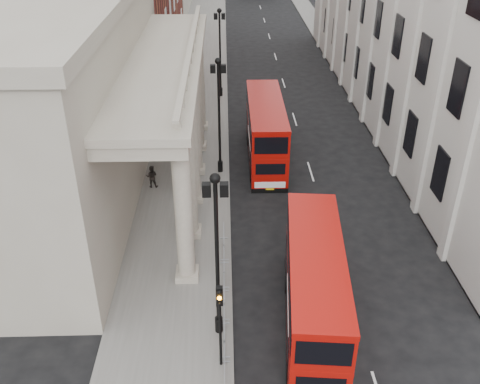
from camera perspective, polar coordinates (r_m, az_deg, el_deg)
The scene contains 14 objects.
sidewalk_west at distance 48.04m, azimuth -4.96°, elevation 7.69°, with size 6.00×140.00×0.12m, color slate.
sidewalk_east at distance 49.85m, azimuth 14.51°, elevation 7.68°, with size 3.00×140.00×0.12m, color slate.
kerb at distance 47.95m, azimuth -1.41°, elevation 7.77°, with size 0.20×140.00×0.14m, color slate.
portico_building at distance 36.13m, azimuth -18.40°, elevation 8.71°, with size 9.00×28.00×12.00m, color #A29887.
lamp_post_south at distance 22.69m, azimuth -2.48°, elevation -5.90°, with size 1.05×0.44×8.32m.
lamp_post_mid at distance 36.87m, azimuth -2.25°, elevation 8.84°, with size 1.05×0.44×8.32m.
lamp_post_north at distance 52.11m, azimuth -2.15°, elevation 15.20°, with size 1.05×0.44×8.32m.
traffic_light at distance 22.27m, azimuth -2.17°, elevation -12.72°, with size 0.28×0.33×4.30m.
crowd_barriers at distance 24.16m, azimuth -1.68°, elevation -16.57°, with size 0.50×18.75×1.10m.
bus_near at distance 24.92m, azimuth 7.93°, elevation -10.13°, with size 3.35×10.21×4.33m.
bus_far at distance 39.92m, azimuth 2.75°, elevation 6.58°, with size 2.61×10.49×4.52m.
pedestrian_a at distance 31.59m, azimuth -5.64°, elevation -3.40°, with size 0.56×0.37×1.55m, color black.
pedestrian_b at distance 36.93m, azimuth -9.40°, elevation 1.65°, with size 0.77×0.60×1.59m, color black.
pedestrian_c at distance 36.62m, azimuth -6.31°, elevation 1.83°, with size 0.89×0.58×1.81m, color black.
Camera 1 is at (-0.14, -14.38, 18.21)m, focal length 40.00 mm.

